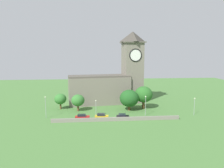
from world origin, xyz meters
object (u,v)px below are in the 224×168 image
(tree_by_tower, at_px, (78,100))
(car_yellow, at_px, (102,116))
(car_red, at_px, (82,117))
(streetlamp_west_mid, at_px, (96,105))
(car_black, at_px, (123,116))
(church, at_px, (113,80))
(streetlamp_central, at_px, (146,103))
(tree_riverside_east, at_px, (144,94))
(streetlamp_east_mid, at_px, (194,103))
(tree_churchyard, at_px, (60,99))
(streetlamp_west_end, at_px, (46,104))
(tree_riverside_west, at_px, (129,98))

(tree_by_tower, bearing_deg, car_yellow, -53.00)
(car_red, distance_m, streetlamp_west_mid, 6.16)
(car_black, relative_size, streetlamp_west_mid, 0.75)
(church, distance_m, car_red, 28.42)
(car_black, xyz_separation_m, streetlamp_central, (8.57, 2.93, 3.87))
(tree_riverside_east, bearing_deg, church, 134.20)
(car_yellow, distance_m, streetlamp_central, 16.35)
(church, distance_m, streetlamp_central, 24.06)
(car_black, distance_m, streetlamp_west_mid, 9.92)
(church, relative_size, streetlamp_east_mid, 5.37)
(church, relative_size, car_yellow, 7.23)
(streetlamp_east_mid, relative_size, tree_churchyard, 1.02)
(streetlamp_east_mid, bearing_deg, streetlamp_west_mid, 178.31)
(church, xyz_separation_m, tree_riverside_east, (11.23, -11.54, -4.33))
(tree_riverside_east, distance_m, tree_by_tower, 25.76)
(car_red, relative_size, tree_by_tower, 0.75)
(car_red, height_order, tree_by_tower, tree_by_tower)
(car_yellow, xyz_separation_m, streetlamp_west_end, (-18.82, 2.95, 3.98))
(tree_riverside_west, bearing_deg, tree_riverside_east, 18.97)
(car_red, bearing_deg, streetlamp_central, 6.36)
(car_black, bearing_deg, tree_riverside_west, 69.20)
(streetlamp_west_end, distance_m, tree_by_tower, 13.28)
(car_black, xyz_separation_m, tree_riverside_west, (4.05, 10.67, 3.89))
(church, bearing_deg, tree_churchyard, -156.75)
(car_yellow, bearing_deg, streetlamp_west_mid, 123.02)
(streetlamp_east_mid, relative_size, tree_by_tower, 0.98)
(streetlamp_west_end, bearing_deg, tree_riverside_east, 14.89)
(car_yellow, relative_size, streetlamp_central, 0.66)
(car_red, distance_m, tree_churchyard, 17.47)
(streetlamp_central, xyz_separation_m, tree_riverside_west, (-4.51, 7.74, 0.02))
(car_black, xyz_separation_m, tree_riverside_east, (10.14, 12.77, 4.89))
(streetlamp_west_mid, height_order, tree_riverside_east, tree_riverside_east)
(car_black, xyz_separation_m, tree_churchyard, (-22.58, 15.07, 3.21))
(streetlamp_east_mid, height_order, tree_by_tower, tree_by_tower)
(church, xyz_separation_m, car_yellow, (-6.03, -24.09, -9.10))
(streetlamp_west_end, bearing_deg, streetlamp_east_mid, -1.36)
(tree_churchyard, bearing_deg, streetlamp_east_mid, -15.12)
(car_red, height_order, streetlamp_west_mid, streetlamp_west_mid)
(car_yellow, distance_m, car_black, 7.12)
(streetlamp_central, height_order, tree_by_tower, streetlamp_central)
(church, xyz_separation_m, streetlamp_east_mid, (27.11, -22.37, -5.80))
(tree_churchyard, height_order, tree_riverside_west, tree_riverside_west)
(car_red, distance_m, streetlamp_east_mid, 39.73)
(streetlamp_central, height_order, tree_riverside_east, tree_riverside_east)
(church, distance_m, tree_riverside_east, 16.67)
(church, distance_m, streetlamp_west_end, 33.02)
(car_yellow, distance_m, tree_riverside_west, 15.75)
(car_red, xyz_separation_m, streetlamp_central, (22.10, 2.46, 3.84))
(tree_riverside_west, bearing_deg, streetlamp_east_mid, -21.68)
(church, relative_size, tree_by_tower, 5.25)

